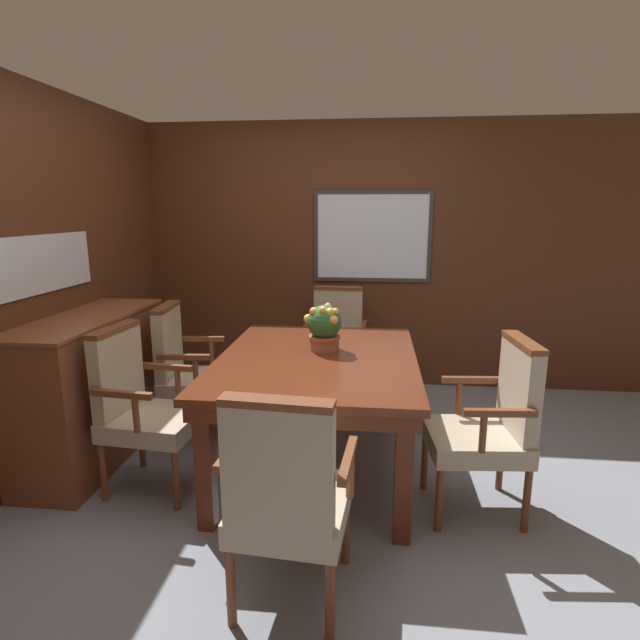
% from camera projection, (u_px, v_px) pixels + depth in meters
% --- Properties ---
extents(ground_plane, '(14.00, 14.00, 0.00)m').
position_uv_depth(ground_plane, '(300.00, 480.00, 3.15)').
color(ground_plane, gray).
extents(wall_back, '(7.20, 0.08, 2.45)m').
position_uv_depth(wall_back, '(329.00, 257.00, 4.71)').
color(wall_back, '#4C2816').
rests_on(wall_back, ground_plane).
extents(wall_left, '(0.08, 7.20, 2.45)m').
position_uv_depth(wall_left, '(24.00, 283.00, 3.06)').
color(wall_left, '#4C2816').
rests_on(wall_left, ground_plane).
extents(dining_table, '(1.23, 1.60, 0.77)m').
position_uv_depth(dining_table, '(317.00, 371.00, 3.16)').
color(dining_table, '#562614').
rests_on(dining_table, ground_plane).
extents(chair_head_near, '(0.55, 0.55, 1.00)m').
position_uv_depth(chair_head_near, '(287.00, 494.00, 2.04)').
color(chair_head_near, brown).
rests_on(chair_head_near, ground_plane).
extents(chair_left_near, '(0.56, 0.55, 1.00)m').
position_uv_depth(chair_left_near, '(141.00, 403.00, 2.98)').
color(chair_left_near, brown).
rests_on(chair_left_near, ground_plane).
extents(chair_left_far, '(0.56, 0.55, 1.00)m').
position_uv_depth(chair_left_far, '(188.00, 367.00, 3.65)').
color(chair_left_far, brown).
rests_on(chair_left_far, ground_plane).
extents(chair_right_near, '(0.56, 0.55, 1.00)m').
position_uv_depth(chair_right_near, '(491.00, 421.00, 2.73)').
color(chair_right_near, brown).
rests_on(chair_right_near, ground_plane).
extents(chair_head_far, '(0.54, 0.55, 1.00)m').
position_uv_depth(chair_head_far, '(336.00, 341.00, 4.38)').
color(chair_head_far, brown).
rests_on(chair_head_far, ground_plane).
extents(potted_plant, '(0.25, 0.22, 0.31)m').
position_uv_depth(potted_plant, '(324.00, 327.00, 3.23)').
color(potted_plant, '#9E5638').
rests_on(potted_plant, dining_table).
extents(sideboard_cabinet, '(0.49, 1.31, 0.99)m').
position_uv_depth(sideboard_cabinet, '(92.00, 388.00, 3.36)').
color(sideboard_cabinet, brown).
rests_on(sideboard_cabinet, ground_plane).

